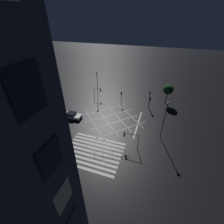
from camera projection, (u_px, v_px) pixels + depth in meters
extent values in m
plane|color=black|center=(112.00, 119.00, 35.72)|extent=(200.00, 200.00, 0.00)
cube|color=silver|center=(101.00, 139.00, 29.95)|extent=(10.35, 0.50, 0.01)
cube|color=silver|center=(99.00, 142.00, 29.24)|extent=(10.35, 0.50, 0.01)
cube|color=silver|center=(97.00, 145.00, 28.52)|extent=(10.35, 0.50, 0.01)
cube|color=silver|center=(95.00, 148.00, 27.81)|extent=(10.35, 0.50, 0.01)
cube|color=silver|center=(93.00, 152.00, 27.10)|extent=(10.35, 0.50, 0.01)
cube|color=silver|center=(91.00, 156.00, 26.38)|extent=(10.35, 0.50, 0.01)
cube|color=silver|center=(89.00, 160.00, 25.67)|extent=(10.35, 0.50, 0.01)
cube|color=silver|center=(86.00, 164.00, 24.95)|extent=(10.35, 0.50, 0.01)
cube|color=silver|center=(84.00, 168.00, 24.24)|extent=(10.35, 0.50, 0.01)
cube|color=silver|center=(122.00, 130.00, 32.28)|extent=(9.04, 9.04, 0.01)
cube|color=silver|center=(94.00, 124.00, 34.00)|extent=(9.04, 9.04, 0.01)
cube|color=silver|center=(115.00, 122.00, 34.58)|extent=(9.04, 9.04, 0.01)
cube|color=silver|center=(106.00, 120.00, 35.15)|extent=(9.04, 9.04, 0.01)
cube|color=silver|center=(109.00, 115.00, 36.87)|extent=(9.04, 9.04, 0.01)
cube|color=silver|center=(118.00, 117.00, 36.30)|extent=(9.04, 9.04, 0.01)
cube|color=silver|center=(104.00, 110.00, 39.16)|extent=(9.04, 9.04, 0.01)
cube|color=silver|center=(128.00, 114.00, 37.45)|extent=(9.04, 9.04, 0.01)
cube|color=silver|center=(138.00, 124.00, 34.07)|extent=(0.30, 10.35, 0.01)
cube|color=black|center=(72.00, 221.00, 10.51)|extent=(0.06, 1.40, 1.80)
cube|color=beige|center=(63.00, 196.00, 8.68)|extent=(0.06, 1.40, 1.80)
cube|color=black|center=(50.00, 158.00, 6.84)|extent=(0.06, 1.40, 1.80)
cube|color=black|center=(28.00, 91.00, 5.01)|extent=(0.06, 1.40, 1.80)
cylinder|color=#2D2D30|center=(94.00, 92.00, 43.91)|extent=(0.11, 0.11, 3.31)
cylinder|color=#2D2D30|center=(97.00, 88.00, 42.81)|extent=(2.07, 0.09, 0.09)
cube|color=black|center=(101.00, 90.00, 42.78)|extent=(0.16, 0.28, 0.90)
sphere|color=black|center=(101.00, 89.00, 42.59)|extent=(0.18, 0.18, 0.18)
sphere|color=orange|center=(101.00, 90.00, 42.75)|extent=(0.18, 0.18, 0.18)
sphere|color=black|center=(101.00, 91.00, 42.92)|extent=(0.18, 0.18, 0.18)
cube|color=black|center=(100.00, 90.00, 42.81)|extent=(0.02, 0.36, 0.98)
cylinder|color=#2D2D30|center=(149.00, 99.00, 39.15)|extent=(0.11, 0.11, 4.57)
cube|color=black|center=(150.00, 93.00, 38.21)|extent=(0.16, 0.28, 0.90)
sphere|color=black|center=(149.00, 92.00, 38.07)|extent=(0.18, 0.18, 0.18)
sphere|color=orange|center=(149.00, 93.00, 38.24)|extent=(0.18, 0.18, 0.18)
sphere|color=black|center=(149.00, 94.00, 38.40)|extent=(0.18, 0.18, 0.18)
cube|color=black|center=(150.00, 93.00, 38.18)|extent=(0.02, 0.36, 0.98)
cylinder|color=#2D2D30|center=(121.00, 98.00, 40.90)|extent=(0.11, 0.11, 3.63)
cube|color=black|center=(121.00, 93.00, 40.08)|extent=(0.28, 0.16, 0.90)
sphere|color=red|center=(121.00, 93.00, 39.83)|extent=(0.18, 0.18, 0.18)
sphere|color=black|center=(121.00, 94.00, 39.99)|extent=(0.18, 0.18, 0.18)
sphere|color=black|center=(121.00, 95.00, 40.15)|extent=(0.18, 0.18, 0.18)
cube|color=black|center=(121.00, 93.00, 40.15)|extent=(0.36, 0.02, 0.98)
cylinder|color=#2D2D30|center=(138.00, 142.00, 26.91)|extent=(0.11, 0.11, 3.29)
cylinder|color=#2D2D30|center=(132.00, 134.00, 26.44)|extent=(2.62, 0.09, 0.09)
cube|color=black|center=(124.00, 135.00, 27.03)|extent=(0.16, 0.28, 0.90)
sphere|color=black|center=(124.00, 133.00, 26.90)|extent=(0.18, 0.18, 0.18)
sphere|color=orange|center=(124.00, 134.00, 27.06)|extent=(0.18, 0.18, 0.18)
sphere|color=black|center=(124.00, 136.00, 27.23)|extent=(0.18, 0.18, 0.18)
cube|color=black|center=(125.00, 135.00, 27.01)|extent=(0.02, 0.36, 0.98)
cylinder|color=#2D2D30|center=(60.00, 126.00, 30.26)|extent=(0.11, 0.11, 3.91)
cube|color=black|center=(59.00, 120.00, 29.43)|extent=(0.16, 0.28, 0.90)
sphere|color=red|center=(59.00, 119.00, 29.23)|extent=(0.18, 0.18, 0.18)
sphere|color=black|center=(59.00, 120.00, 29.40)|extent=(0.18, 0.18, 0.18)
sphere|color=black|center=(60.00, 122.00, 29.56)|extent=(0.18, 0.18, 0.18)
cube|color=black|center=(59.00, 120.00, 29.45)|extent=(0.02, 0.36, 0.98)
cylinder|color=#2D2D30|center=(150.00, 103.00, 38.68)|extent=(0.11, 0.11, 3.36)
cube|color=black|center=(150.00, 99.00, 37.93)|extent=(0.28, 0.16, 0.90)
sphere|color=black|center=(150.00, 98.00, 37.67)|extent=(0.18, 0.18, 0.18)
sphere|color=orange|center=(150.00, 99.00, 37.84)|extent=(0.18, 0.18, 0.18)
sphere|color=black|center=(150.00, 100.00, 38.00)|extent=(0.18, 0.18, 0.18)
cube|color=black|center=(150.00, 99.00, 38.00)|extent=(0.36, 0.02, 0.98)
cylinder|color=#2D2D30|center=(164.00, 122.00, 28.22)|extent=(0.14, 0.14, 7.77)
sphere|color=#F4EAC6|center=(168.00, 103.00, 26.02)|extent=(0.48, 0.48, 0.48)
cylinder|color=#2D2D30|center=(97.00, 86.00, 43.19)|extent=(0.14, 0.14, 7.19)
sphere|color=#F4EAC6|center=(97.00, 73.00, 41.13)|extent=(0.54, 0.54, 0.54)
cylinder|color=#38281C|center=(166.00, 98.00, 41.28)|extent=(0.21, 0.21, 3.11)
sphere|color=#19421E|center=(168.00, 89.00, 39.88)|extent=(2.66, 2.66, 2.66)
cube|color=silver|center=(72.00, 116.00, 35.81)|extent=(4.60, 1.87, 0.67)
cube|color=black|center=(71.00, 114.00, 35.52)|extent=(1.93, 1.64, 0.51)
sphere|color=white|center=(82.00, 116.00, 35.71)|extent=(0.16, 0.16, 0.16)
sphere|color=white|center=(79.00, 119.00, 34.79)|extent=(0.16, 0.16, 0.16)
cylinder|color=black|center=(79.00, 116.00, 36.19)|extent=(0.68, 0.20, 0.68)
cylinder|color=black|center=(76.00, 119.00, 34.90)|extent=(0.68, 0.20, 0.68)
cylinder|color=black|center=(69.00, 114.00, 36.94)|extent=(0.68, 0.20, 0.68)
cylinder|color=black|center=(65.00, 117.00, 35.65)|extent=(0.68, 0.20, 0.68)
cylinder|color=#B7B7BC|center=(94.00, 152.00, 26.35)|extent=(0.05, 0.05, 1.05)
cylinder|color=#B7B7BC|center=(103.00, 152.00, 26.35)|extent=(0.05, 0.05, 1.05)
cylinder|color=#B7B7BC|center=(112.00, 152.00, 26.35)|extent=(0.05, 0.05, 1.05)
cylinder|color=#B7B7BC|center=(121.00, 152.00, 26.35)|extent=(0.05, 0.05, 1.05)
cylinder|color=#B7B7BC|center=(130.00, 152.00, 26.35)|extent=(0.05, 0.05, 1.05)
cylinder|color=#B7B7BC|center=(112.00, 150.00, 26.09)|extent=(5.92, 2.00, 0.04)
cylinder|color=#B7B7BC|center=(112.00, 152.00, 26.32)|extent=(5.92, 2.00, 0.04)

